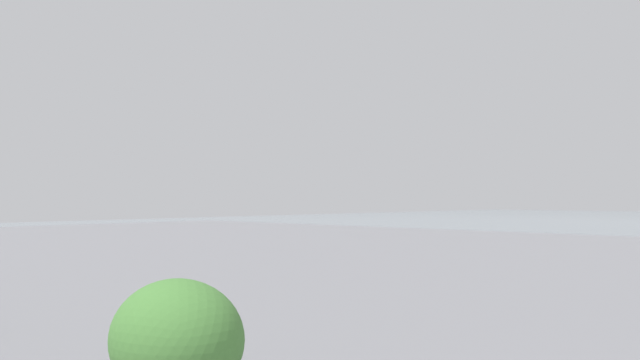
# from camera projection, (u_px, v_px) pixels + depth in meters

# --- Properties ---
(bollard_mid) EXTENTS (0.13, 0.13, 0.67)m
(bollard_mid) POSITION_uv_depth(u_px,v_px,m) (152.00, 353.00, 5.23)
(bollard_mid) COLOR #232328
(bollard_mid) RESTS_ON ground
(shrub_wide) EXTENTS (1.09, 0.98, 0.93)m
(shrub_wide) POSITION_uv_depth(u_px,v_px,m) (177.00, 340.00, 5.18)
(shrub_wide) COLOR #477F38
(shrub_wide) RESTS_ON ground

